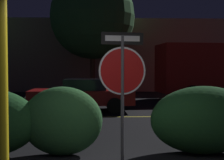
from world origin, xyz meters
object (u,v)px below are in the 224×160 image
(hedge_bush_2, at_px, (62,121))
(hedge_bush_3, at_px, (204,120))
(delivery_truck, at_px, (221,70))
(stop_sign, at_px, (122,72))
(tree_1, at_px, (93,17))
(passing_car_2, at_px, (83,95))
(yellow_pole_left, at_px, (2,59))

(hedge_bush_2, distance_m, hedge_bush_3, 2.77)
(hedge_bush_3, relative_size, delivery_truck, 0.31)
(hedge_bush_3, distance_m, delivery_truck, 11.42)
(stop_sign, distance_m, tree_1, 15.17)
(passing_car_2, distance_m, tree_1, 9.29)
(hedge_bush_2, bearing_deg, yellow_pole_left, -99.67)
(stop_sign, xyz_separation_m, delivery_truck, (6.08, 10.91, -0.03))
(stop_sign, xyz_separation_m, hedge_bush_2, (-1.13, 0.42, -0.96))
(yellow_pole_left, xyz_separation_m, tree_1, (0.62, 16.70, 3.21))
(tree_1, bearing_deg, stop_sign, -86.46)
(passing_car_2, relative_size, delivery_truck, 0.60)
(passing_car_2, relative_size, tree_1, 0.53)
(yellow_pole_left, relative_size, delivery_truck, 0.53)
(hedge_bush_2, xyz_separation_m, delivery_truck, (7.21, 10.49, 0.92))
(yellow_pole_left, height_order, hedge_bush_2, yellow_pole_left)
(yellow_pole_left, distance_m, hedge_bush_3, 4.11)
(hedge_bush_2, distance_m, passing_car_2, 6.14)
(yellow_pole_left, xyz_separation_m, passing_car_2, (0.43, 8.49, -1.14))
(hedge_bush_2, bearing_deg, tree_1, 89.12)
(passing_car_2, bearing_deg, yellow_pole_left, 175.47)
(hedge_bush_3, bearing_deg, passing_car_2, 114.06)
(passing_car_2, height_order, tree_1, tree_1)
(hedge_bush_2, xyz_separation_m, passing_car_2, (0.03, 6.14, -0.02))
(yellow_pole_left, xyz_separation_m, hedge_bush_2, (0.40, 2.35, -1.13))
(delivery_truck, height_order, tree_1, tree_1)
(stop_sign, relative_size, hedge_bush_2, 1.50)
(hedge_bush_3, height_order, delivery_truck, delivery_truck)
(yellow_pole_left, bearing_deg, tree_1, 87.87)
(hedge_bush_2, height_order, passing_car_2, hedge_bush_2)
(hedge_bush_2, height_order, hedge_bush_3, hedge_bush_3)
(stop_sign, xyz_separation_m, tree_1, (-0.91, 14.76, 3.38))
(hedge_bush_2, xyz_separation_m, hedge_bush_3, (2.77, 0.01, 0.00))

